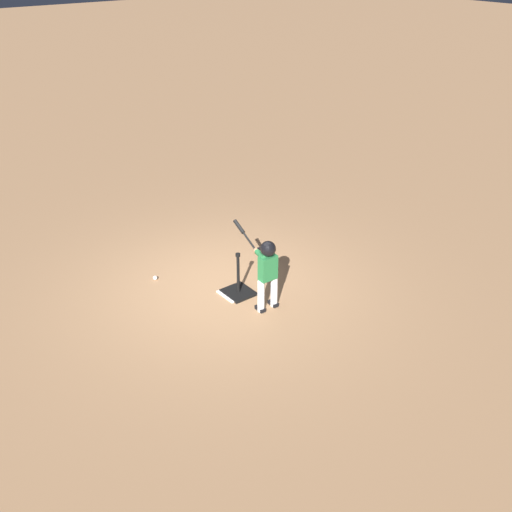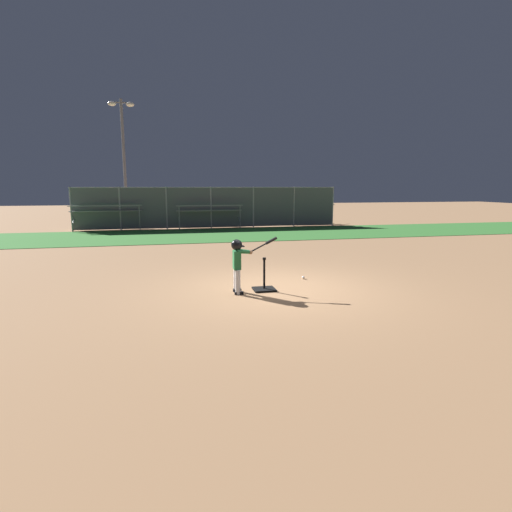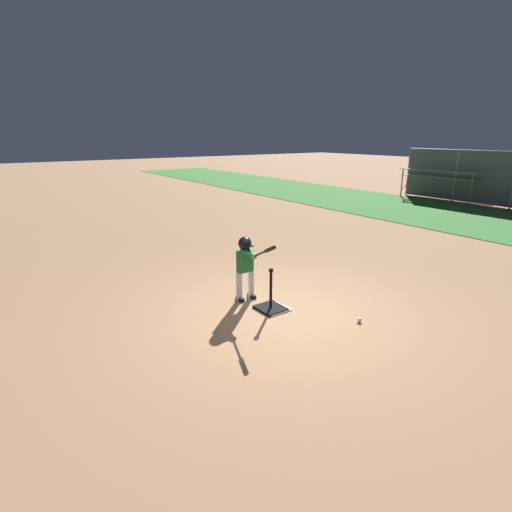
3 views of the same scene
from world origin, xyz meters
name	(u,v)px [view 2 (image 2 of 3)]	position (x,y,z in m)	size (l,w,h in m)	color
ground_plane	(277,288)	(0.00, 0.00, 0.00)	(90.00, 90.00, 0.00)	#99704C
grass_outfield_strip	(219,235)	(0.00, 10.49, 0.01)	(56.00, 5.61, 0.02)	#33702D
backstop_fence	(211,207)	(0.00, 13.75, 1.19)	(14.52, 0.08, 2.28)	#9E9EA3
home_plate	(265,289)	(-0.29, -0.04, 0.01)	(0.44, 0.44, 0.02)	white
batting_tee	(264,286)	(-0.33, -0.09, 0.09)	(0.48, 0.44, 0.74)	black
batter_child	(238,259)	(-0.93, -0.19, 0.75)	(1.01, 0.37, 1.22)	silver
baseball	(303,277)	(0.89, 0.78, 0.04)	(0.07, 0.07, 0.07)	white
bleachers_right_center	(108,217)	(-5.51, 14.31, 0.67)	(3.69, 2.69, 1.37)	gray
bleachers_far_right	(208,216)	(-0.14, 14.18, 0.65)	(3.59, 2.52, 1.32)	gray
bleachers_left_center	(306,214)	(5.99, 15.00, 0.63)	(3.18, 2.58, 1.29)	gray
field_light_pole	(123,141)	(-5.21, 21.68, 5.42)	(1.76, 0.44, 8.25)	slate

